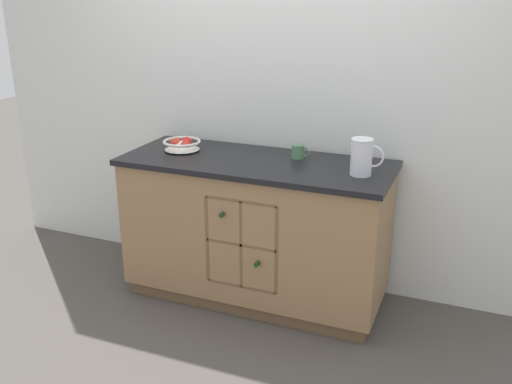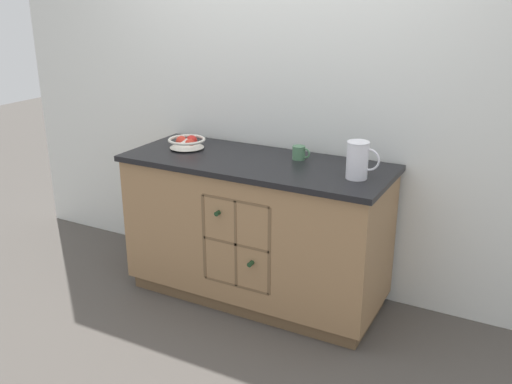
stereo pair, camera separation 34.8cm
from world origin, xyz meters
name	(u,v)px [view 2 (the right image)]	position (x,y,z in m)	size (l,w,h in m)	color
ground_plane	(256,295)	(0.00, 0.00, 0.00)	(14.00, 14.00, 0.00)	#4C4742
back_wall	(284,95)	(0.00, 0.38, 1.27)	(4.40, 0.06, 2.55)	silver
kitchen_island	(256,230)	(0.00, 0.00, 0.47)	(1.67, 0.69, 0.93)	brown
fruit_bowl	(187,142)	(-0.53, 0.03, 0.98)	(0.24, 0.24, 0.08)	silver
white_pitcher	(358,159)	(0.66, -0.04, 1.04)	(0.19, 0.13, 0.21)	white
ceramic_mug	(299,153)	(0.22, 0.15, 0.98)	(0.11, 0.08, 0.08)	#4C7A56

